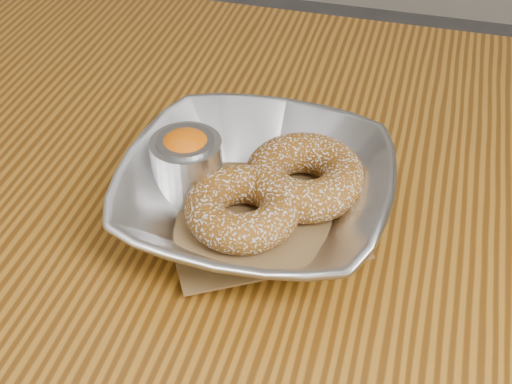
% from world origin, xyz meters
% --- Properties ---
extents(table, '(1.20, 0.80, 0.75)m').
position_xyz_m(table, '(0.00, 0.00, 0.65)').
color(table, brown).
rests_on(table, ground_plane).
extents(serving_bowl, '(0.21, 0.21, 0.05)m').
position_xyz_m(serving_bowl, '(0.03, 0.03, 0.78)').
color(serving_bowl, '#BABCC1').
rests_on(serving_bowl, table).
extents(parchment, '(0.20, 0.20, 0.00)m').
position_xyz_m(parchment, '(0.03, 0.03, 0.76)').
color(parchment, brown).
rests_on(parchment, table).
extents(donut_back, '(0.12, 0.12, 0.03)m').
position_xyz_m(donut_back, '(0.06, 0.06, 0.78)').
color(donut_back, brown).
rests_on(donut_back, parchment).
extents(donut_front, '(0.10, 0.10, 0.03)m').
position_xyz_m(donut_front, '(0.02, 0.01, 0.78)').
color(donut_front, brown).
rests_on(donut_front, parchment).
extents(ramekin, '(0.06, 0.06, 0.06)m').
position_xyz_m(ramekin, '(-0.03, 0.04, 0.79)').
color(ramekin, '#BABCC1').
rests_on(ramekin, table).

